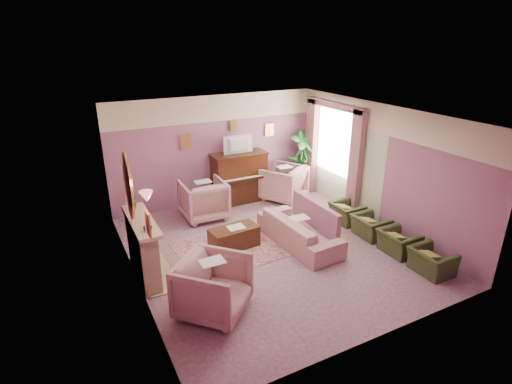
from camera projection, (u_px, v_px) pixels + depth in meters
name	position (u px, v px, depth m)	size (l,w,h in m)	color
floor	(272.00, 249.00, 8.35)	(5.50, 6.00, 0.01)	gray
ceiling	(274.00, 115.00, 7.33)	(5.50, 6.00, 0.01)	white
wall_back	(216.00, 150.00, 10.32)	(5.50, 0.02, 2.80)	#825779
wall_front	(383.00, 256.00, 5.36)	(5.50, 0.02, 2.80)	#825779
wall_left	(130.00, 213.00, 6.67)	(0.02, 6.00, 2.80)	#825779
wall_right	(379.00, 167.00, 9.01)	(0.02, 6.00, 2.80)	#825779
picture_rail_band	(215.00, 108.00, 9.92)	(5.50, 0.01, 0.65)	beige
stripe_panel	(341.00, 165.00, 10.20)	(0.01, 3.00, 2.15)	beige
fireplace_surround	(143.00, 250.00, 7.21)	(0.30, 1.40, 1.10)	tan
fireplace_inset	(149.00, 256.00, 7.31)	(0.18, 0.72, 0.68)	black
fire_ember	(152.00, 264.00, 7.39)	(0.06, 0.54, 0.10)	orange
mantel_shelf	(141.00, 221.00, 7.02)	(0.40, 1.55, 0.07)	tan
hearth	(156.00, 273.00, 7.50)	(0.55, 1.50, 0.02)	tan
mirror_frame	(128.00, 186.00, 6.71)	(0.04, 0.72, 1.20)	tan
mirror_glass	(130.00, 186.00, 6.72)	(0.01, 0.60, 1.06)	silver
sconce_shade	(146.00, 196.00, 5.81)	(0.20, 0.20, 0.16)	#FF9C7D
piano	(239.00, 178.00, 10.55)	(1.40, 0.60, 1.30)	#37190C
piano_keyshelf	(245.00, 179.00, 10.23)	(1.30, 0.12, 0.06)	#37190C
piano_keys	(245.00, 178.00, 10.22)	(1.20, 0.08, 0.02)	silver
piano_top	(239.00, 154.00, 10.30)	(1.45, 0.65, 0.04)	#37190C
television	(240.00, 143.00, 10.16)	(0.80, 0.12, 0.48)	black
print_back_left	(186.00, 142.00, 9.83)	(0.30, 0.03, 0.38)	tan
print_back_right	(269.00, 130.00, 10.81)	(0.26, 0.03, 0.34)	tan
print_back_mid	(234.00, 125.00, 10.28)	(0.22, 0.03, 0.26)	tan
print_left_wall	(148.00, 223.00, 5.58)	(0.03, 0.28, 0.36)	tan
window_blind	(336.00, 139.00, 10.16)	(0.03, 1.40, 1.80)	silver
curtain_left	(356.00, 164.00, 9.52)	(0.16, 0.34, 2.60)	#965866
curtain_right	(311.00, 146.00, 11.04)	(0.16, 0.34, 2.60)	#965866
pelmet	(335.00, 105.00, 9.82)	(0.16, 2.20, 0.16)	#965866
mantel_plant	(134.00, 201.00, 7.42)	(0.16, 0.16, 0.28)	#236E29
mantel_vase	(148.00, 227.00, 6.57)	(0.16, 0.16, 0.16)	beige
area_rug	(238.00, 246.00, 8.45)	(2.50, 1.80, 0.01)	#A96869
coffee_table	(234.00, 237.00, 8.35)	(1.00, 0.50, 0.45)	#3F200F
table_paper	(236.00, 227.00, 8.28)	(0.35, 0.28, 0.01)	silver
sofa	(299.00, 226.00, 8.41)	(0.71, 2.12, 0.86)	tan
sofa_throw	(315.00, 215.00, 8.52)	(0.11, 1.61, 0.59)	#965866
floral_armchair_left	(204.00, 198.00, 9.61)	(1.01, 1.01, 1.05)	tan
floral_armchair_right	(284.00, 181.00, 10.67)	(1.01, 1.01, 1.05)	tan
floral_armchair_front	(213.00, 284.00, 6.26)	(1.01, 1.01, 1.05)	tan
olive_chair_a	(432.00, 258.00, 7.41)	(0.52, 0.74, 0.64)	#35421F
olive_chair_b	(399.00, 239.00, 8.08)	(0.52, 0.74, 0.64)	#35421F
olive_chair_c	(371.00, 223.00, 8.76)	(0.52, 0.74, 0.64)	#35421F
olive_chair_d	(347.00, 210.00, 9.44)	(0.52, 0.74, 0.64)	#35421F
side_table	(299.00, 180.00, 11.27)	(0.52, 0.52, 0.70)	white
side_plant_big	(299.00, 163.00, 11.08)	(0.30, 0.30, 0.34)	#236E29
side_plant_small	(305.00, 164.00, 11.06)	(0.16, 0.16, 0.28)	#236E29
palm_pot	(301.00, 185.00, 11.42)	(0.34, 0.34, 0.34)	brown
palm_plant	(303.00, 155.00, 11.09)	(0.76, 0.76, 1.44)	#236E29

